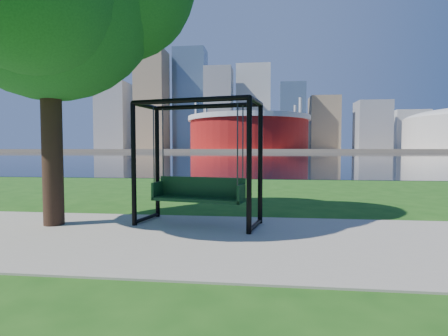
# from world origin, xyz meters

# --- Properties ---
(ground) EXTENTS (900.00, 900.00, 0.00)m
(ground) POSITION_xyz_m (0.00, 0.00, 0.00)
(ground) COLOR #1E5114
(ground) RESTS_ON ground
(path) EXTENTS (120.00, 4.00, 0.03)m
(path) POSITION_xyz_m (0.00, -0.50, 0.01)
(path) COLOR #9E937F
(path) RESTS_ON ground
(river) EXTENTS (900.00, 180.00, 0.02)m
(river) POSITION_xyz_m (0.00, 102.00, 0.01)
(river) COLOR black
(river) RESTS_ON ground
(far_bank) EXTENTS (900.00, 228.00, 2.00)m
(far_bank) POSITION_xyz_m (0.00, 306.00, 1.00)
(far_bank) COLOR #937F60
(far_bank) RESTS_ON ground
(stadium) EXTENTS (83.00, 83.00, 32.00)m
(stadium) POSITION_xyz_m (-10.00, 235.00, 14.23)
(stadium) COLOR maroon
(stadium) RESTS_ON far_bank
(skyline) EXTENTS (392.00, 66.00, 96.50)m
(skyline) POSITION_xyz_m (-4.27, 319.39, 35.89)
(skyline) COLOR gray
(skyline) RESTS_ON far_bank
(swing) EXTENTS (2.66, 1.54, 2.56)m
(swing) POSITION_xyz_m (-0.38, 0.63, 1.24)
(swing) COLOR black
(swing) RESTS_ON ground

